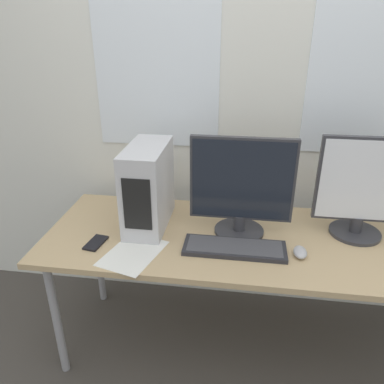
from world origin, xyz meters
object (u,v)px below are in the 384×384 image
at_px(monitor_right_near, 364,189).
at_px(mouse, 300,252).
at_px(monitor_main, 241,188).
at_px(cell_phone, 96,243).
at_px(keyboard, 234,248).
at_px(pc_tower, 148,187).

bearing_deg(monitor_right_near, mouse, -141.58).
bearing_deg(monitor_right_near, monitor_main, -173.42).
distance_m(monitor_main, cell_phone, 0.72).
height_order(keyboard, cell_phone, keyboard).
xyz_separation_m(monitor_right_near, keyboard, (-0.57, -0.22, -0.22)).
xyz_separation_m(pc_tower, mouse, (0.72, -0.18, -0.19)).
bearing_deg(mouse, cell_phone, -177.76).
relative_size(pc_tower, cell_phone, 3.01).
relative_size(pc_tower, mouse, 4.28).
height_order(pc_tower, cell_phone, pc_tower).
relative_size(monitor_main, cell_phone, 3.52).
bearing_deg(mouse, pc_tower, 165.68).
bearing_deg(mouse, monitor_right_near, 38.42).
xyz_separation_m(monitor_right_near, cell_phone, (-1.20, -0.26, -0.23)).
xyz_separation_m(pc_tower, keyboard, (0.43, -0.18, -0.19)).
distance_m(pc_tower, monitor_right_near, 1.00).
bearing_deg(pc_tower, monitor_right_near, 2.34).
bearing_deg(monitor_right_near, keyboard, -158.61).
height_order(monitor_right_near, cell_phone, monitor_right_near).
distance_m(monitor_main, keyboard, 0.28).
bearing_deg(monitor_main, keyboard, -95.49).
bearing_deg(monitor_right_near, pc_tower, -177.66).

